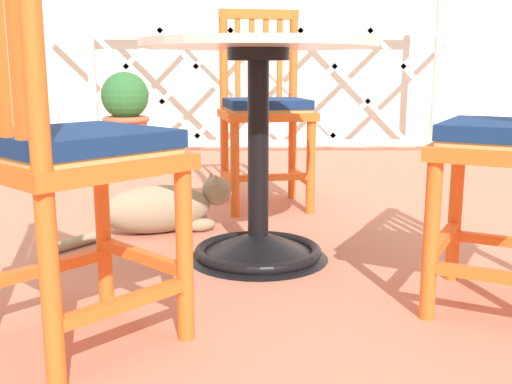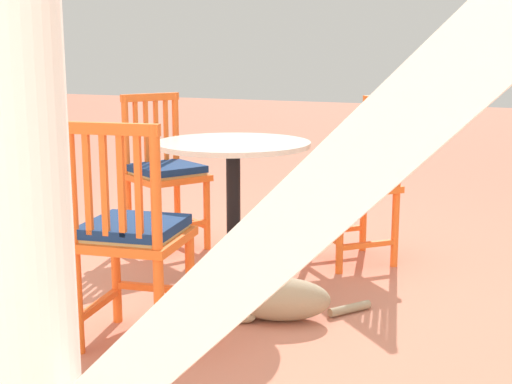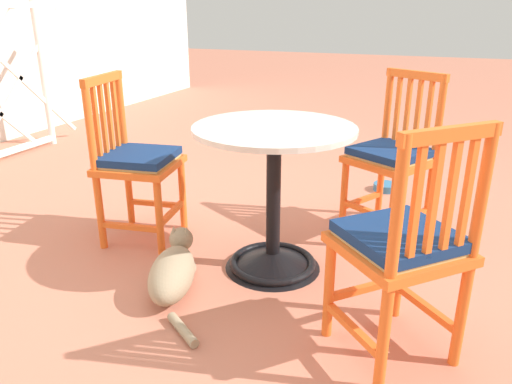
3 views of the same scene
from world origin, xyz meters
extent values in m
plane|color=#C6755B|center=(0.00, 0.00, 0.00)|extent=(24.00, 24.00, 0.00)
cylinder|color=silver|center=(1.38, 2.78, 0.66)|extent=(0.06, 0.06, 1.31)
cube|color=silver|center=(1.11, 2.78, 0.66)|extent=(1.19, 0.02, 1.19)
cube|color=silver|center=(1.11, 2.78, 0.66)|extent=(1.19, 0.02, 1.19)
cone|color=black|center=(-0.09, -0.01, 0.05)|extent=(0.48, 0.48, 0.10)
torus|color=black|center=(-0.09, -0.01, 0.03)|extent=(0.44, 0.44, 0.04)
cylinder|color=black|center=(-0.09, -0.01, 0.37)|extent=(0.07, 0.07, 0.66)
cylinder|color=black|center=(-0.09, -0.01, 0.68)|extent=(0.20, 0.20, 0.04)
cylinder|color=silver|center=(-0.09, -0.01, 0.72)|extent=(0.76, 0.76, 0.02)
cylinder|color=orange|center=(0.34, -0.53, 0.23)|extent=(0.04, 0.04, 0.45)
cylinder|color=orange|center=(0.50, -0.23, 0.23)|extent=(0.04, 0.04, 0.45)
cylinder|color=orange|center=(0.63, -0.70, 0.46)|extent=(0.04, 0.04, 0.91)
cylinder|color=orange|center=(0.80, -0.40, 0.46)|extent=(0.04, 0.04, 0.91)
cube|color=orange|center=(0.48, -0.61, 0.14)|extent=(0.31, 0.19, 0.03)
cube|color=orange|center=(0.65, -0.32, 0.14)|extent=(0.31, 0.19, 0.03)
cube|color=orange|center=(0.42, -0.38, 0.17)|extent=(0.19, 0.31, 0.03)
cube|color=orange|center=(0.57, -0.47, 0.43)|extent=(0.54, 0.54, 0.04)
cube|color=tan|center=(0.57, -0.47, 0.45)|extent=(0.48, 0.48, 0.02)
cube|color=orange|center=(0.67, -0.64, 0.68)|extent=(0.03, 0.03, 0.39)
cube|color=orange|center=(0.70, -0.58, 0.68)|extent=(0.03, 0.03, 0.39)
cube|color=orange|center=(0.73, -0.52, 0.68)|extent=(0.03, 0.03, 0.39)
cube|color=orange|center=(0.76, -0.46, 0.68)|extent=(0.03, 0.03, 0.39)
cube|color=orange|center=(0.72, -0.55, 0.89)|extent=(0.21, 0.35, 0.04)
cube|color=navy|center=(0.57, -0.47, 0.48)|extent=(0.49, 0.49, 0.04)
cylinder|color=orange|center=(0.16, 0.64, 0.23)|extent=(0.04, 0.04, 0.45)
cylinder|color=orange|center=(-0.17, 0.59, 0.23)|extent=(0.04, 0.04, 0.45)
cylinder|color=orange|center=(0.11, 0.98, 0.46)|extent=(0.04, 0.04, 0.91)
cylinder|color=orange|center=(-0.23, 0.93, 0.46)|extent=(0.04, 0.04, 0.91)
cube|color=orange|center=(0.13, 0.81, 0.14)|extent=(0.08, 0.34, 0.03)
cube|color=orange|center=(-0.20, 0.76, 0.14)|extent=(0.08, 0.34, 0.03)
cube|color=orange|center=(-0.01, 0.62, 0.17)|extent=(0.34, 0.08, 0.03)
cube|color=orange|center=(-0.03, 0.79, 0.43)|extent=(0.46, 0.46, 0.04)
cube|color=tan|center=(-0.03, 0.79, 0.45)|extent=(0.40, 0.40, 0.02)
cube|color=orange|center=(0.04, 0.97, 0.68)|extent=(0.03, 0.02, 0.39)
cube|color=orange|center=(-0.03, 0.96, 0.68)|extent=(0.03, 0.02, 0.39)
cube|color=orange|center=(-0.09, 0.95, 0.68)|extent=(0.03, 0.02, 0.39)
cube|color=orange|center=(-0.16, 0.94, 0.68)|extent=(0.03, 0.02, 0.39)
cube|color=orange|center=(-0.06, 0.95, 0.89)|extent=(0.38, 0.09, 0.04)
cube|color=navy|center=(-0.03, 0.79, 0.48)|extent=(0.41, 0.41, 0.04)
cylinder|color=orange|center=(-0.52, -0.40, 0.23)|extent=(0.04, 0.04, 0.45)
cylinder|color=orange|center=(-0.28, -0.64, 0.23)|extent=(0.04, 0.04, 0.45)
cylinder|color=orange|center=(-0.76, -0.64, 0.46)|extent=(0.04, 0.04, 0.91)
cylinder|color=orange|center=(-0.52, -0.88, 0.46)|extent=(0.04, 0.04, 0.91)
cube|color=orange|center=(-0.64, -0.52, 0.14)|extent=(0.26, 0.26, 0.03)
cube|color=orange|center=(-0.40, -0.76, 0.14)|extent=(0.26, 0.26, 0.03)
cube|color=orange|center=(-0.40, -0.52, 0.17)|extent=(0.26, 0.26, 0.03)
cube|color=orange|center=(-0.52, -0.64, 0.43)|extent=(0.57, 0.57, 0.04)
cube|color=tan|center=(-0.52, -0.64, 0.45)|extent=(0.49, 0.49, 0.02)
cube|color=orange|center=(-0.71, -0.69, 0.68)|extent=(0.03, 0.03, 0.39)
cube|color=orange|center=(-0.66, -0.74, 0.68)|extent=(0.03, 0.03, 0.39)
cube|color=orange|center=(-0.62, -0.79, 0.68)|extent=(0.03, 0.03, 0.39)
cube|color=orange|center=(-0.57, -0.83, 0.68)|extent=(0.03, 0.03, 0.39)
cube|color=orange|center=(-0.64, -0.76, 0.89)|extent=(0.29, 0.29, 0.04)
cube|color=navy|center=(-0.52, -0.64, 0.48)|extent=(0.51, 0.51, 0.04)
ellipsoid|color=#9E896B|center=(-0.48, 0.34, 0.10)|extent=(0.48, 0.34, 0.19)
ellipsoid|color=silver|center=(-0.39, 0.37, 0.08)|extent=(0.22, 0.20, 0.14)
sphere|color=#9E896B|center=(-0.25, 0.42, 0.15)|extent=(0.12, 0.12, 0.12)
ellipsoid|color=silver|center=(-0.21, 0.44, 0.14)|extent=(0.06, 0.06, 0.04)
cone|color=#9E896B|center=(-0.27, 0.45, 0.20)|extent=(0.04, 0.04, 0.04)
cone|color=#9E896B|center=(-0.25, 0.39, 0.20)|extent=(0.04, 0.04, 0.04)
ellipsoid|color=#9E896B|center=(-0.35, 0.44, 0.03)|extent=(0.13, 0.09, 0.05)
ellipsoid|color=#9E896B|center=(-0.31, 0.34, 0.03)|extent=(0.13, 0.09, 0.05)
cylinder|color=#9E896B|center=(-0.74, 0.14, 0.02)|extent=(0.16, 0.20, 0.04)
cylinder|color=teal|center=(1.26, -0.38, 0.03)|extent=(0.17, 0.17, 0.05)
camera|label=1|loc=(-0.15, -2.01, 0.64)|focal=42.64mm
camera|label=2|loc=(-1.59, 3.09, 1.18)|focal=49.88mm
camera|label=3|loc=(-2.17, -0.76, 1.24)|focal=34.60mm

